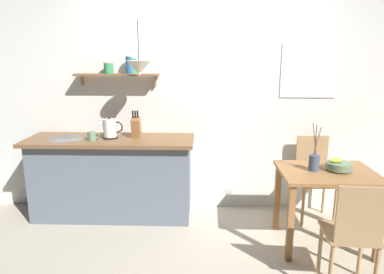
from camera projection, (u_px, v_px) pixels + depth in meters
The scene contains 13 objects.
ground_plane at pixel (201, 229), 3.78m from camera, with size 14.00×14.00×0.00m, color #BCB29E.
back_wall at pixel (220, 95), 4.09m from camera, with size 6.80×0.11×2.70m.
kitchen_counter at pixel (112, 177), 4.01m from camera, with size 1.83×0.63×0.92m.
wall_shelf at pixel (122, 70), 3.91m from camera, with size 0.93×0.20×0.32m.
dining_table at pixel (327, 185), 3.36m from camera, with size 0.88×0.69×0.75m.
dining_chair_near at pixel (353, 232), 2.68m from camera, with size 0.41×0.41×0.91m.
dining_chair_far at pixel (313, 173), 3.98m from camera, with size 0.42×0.40×0.92m.
fruit_bowl at pixel (338, 166), 3.34m from camera, with size 0.24×0.24×0.12m.
twig_vase at pixel (314, 162), 3.33m from camera, with size 0.10×0.10×0.46m.
electric_kettle at pixel (110, 129), 3.87m from camera, with size 0.25×0.17×0.24m.
knife_block at pixel (136, 127), 3.92m from camera, with size 0.09×0.17×0.30m.
coffee_mug_by_sink at pixel (92, 136), 3.79m from camera, with size 0.13×0.09×0.10m.
pendant_lamp at pixel (139, 68), 3.56m from camera, with size 0.24×0.24×0.54m.
Camera 1 is at (0.02, -3.45, 1.83)m, focal length 33.34 mm.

